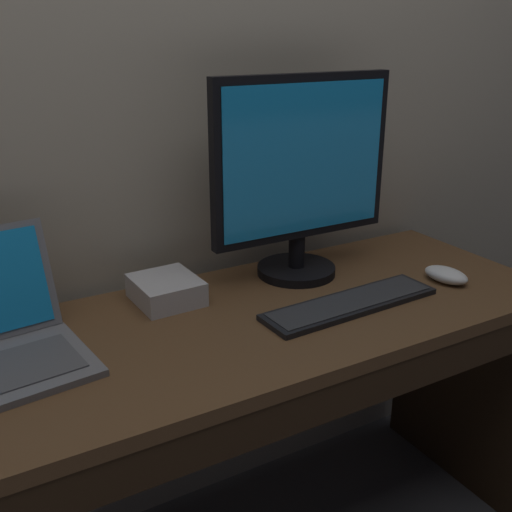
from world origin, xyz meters
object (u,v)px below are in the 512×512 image
Objects in this scene: external_monitor at (302,176)px; computer_mouse at (446,275)px; wired_keyboard at (350,303)px; external_drive_box at (166,290)px.

computer_mouse is at bearing -36.40° from external_monitor.
computer_mouse reaches higher than wired_keyboard.
computer_mouse is 0.70m from external_drive_box.
wired_keyboard is (-0.00, -0.22, -0.26)m from external_monitor.
wired_keyboard is 3.83× the size of computer_mouse.
computer_mouse is at bearing -0.83° from wired_keyboard.
external_monitor is 0.34m from wired_keyboard.
external_drive_box is at bearing 146.17° from wired_keyboard.
wired_keyboard is at bearing 168.32° from computer_mouse.
external_monitor is 1.13× the size of wired_keyboard.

